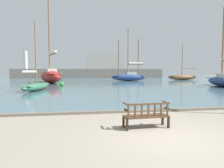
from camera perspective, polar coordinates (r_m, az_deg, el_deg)
name	(u,v)px	position (r m, az deg, el deg)	size (l,w,h in m)	color
ground_plane	(168,138)	(6.50, 15.73, -14.58)	(160.00, 160.00, 0.00)	gray
harbor_water	(91,79)	(49.71, -5.90, 1.41)	(100.00, 80.00, 0.08)	#476670
quay_edge_kerb	(134,111)	(10.00, 6.43, -7.65)	(40.00, 0.30, 0.12)	#675F54
park_bench	(146,115)	(7.27, 9.76, -8.70)	(1.63, 0.62, 0.92)	black
sailboat_mid_port	(129,76)	(40.09, 4.90, 2.33)	(8.50, 2.55, 10.35)	navy
sailboat_outer_port	(36,86)	(21.27, -20.97, -0.47)	(2.45, 5.31, 6.75)	#2D6647
sailboat_nearest_starboard	(223,80)	(29.09, 29.04, 1.05)	(4.11, 8.08, 10.02)	navy
sailboat_far_starboard	(183,77)	(46.19, 19.51, 1.91)	(6.63, 1.89, 7.57)	brown
sailboat_distant_harbor	(50,75)	(35.08, -17.20, 2.38)	(6.05, 12.22, 14.82)	maroon
channel_buoy	(62,84)	(26.51, -14.15, 0.03)	(0.57, 0.57, 1.27)	green
far_breakwater	(93,70)	(56.69, -5.52, 3.86)	(41.97, 2.40, 7.40)	#66605B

